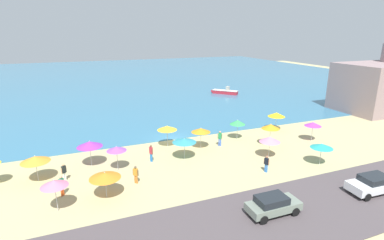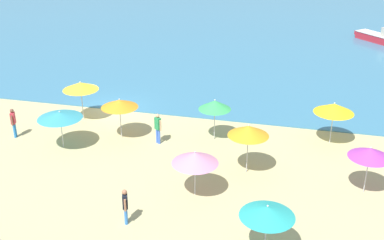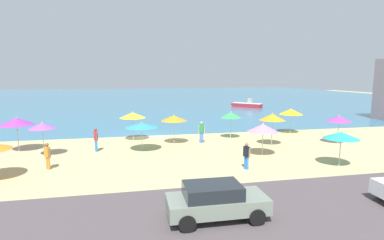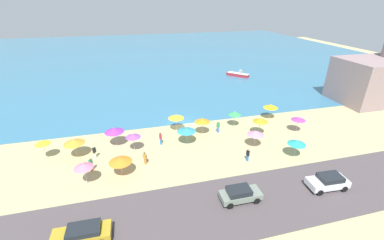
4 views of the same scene
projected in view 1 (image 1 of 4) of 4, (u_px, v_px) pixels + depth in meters
ground_plane at (173, 140)px, 36.61m from camera, size 160.00×160.00×0.00m
sea at (112, 78)px, 85.50m from camera, size 150.00×110.00×0.05m
coastal_road at (256, 223)px, 20.59m from camera, size 80.00×8.00×0.06m
beach_umbrella_0 at (238, 122)px, 36.25m from camera, size 1.86×1.86×2.50m
beach_umbrella_1 at (277, 115)px, 39.60m from camera, size 2.25×2.25×2.50m
beach_umbrella_2 at (271, 126)px, 34.07m from camera, size 2.07×2.07×2.68m
beach_umbrella_3 at (270, 139)px, 31.02m from camera, size 2.18×2.18×2.33m
beach_umbrella_4 at (105, 175)px, 23.42m from camera, size 2.47×2.47×2.18m
beach_umbrella_5 at (54, 183)px, 21.45m from camera, size 1.95×1.95×2.56m
beach_umbrella_6 at (201, 130)px, 33.34m from camera, size 2.14×2.14×2.46m
beach_umbrella_8 at (184, 141)px, 30.66m from camera, size 2.48×2.48×2.23m
beach_umbrella_9 at (313, 124)px, 35.70m from camera, size 1.97×1.97×2.42m
beach_umbrella_10 at (117, 149)px, 28.02m from camera, size 1.86×1.86×2.46m
beach_umbrella_11 at (35, 159)px, 25.93m from camera, size 2.45×2.45×2.43m
beach_umbrella_12 at (90, 144)px, 28.90m from camera, size 2.45×2.45×2.62m
beach_umbrella_13 at (167, 128)px, 33.81m from camera, size 2.24×2.24×2.57m
beach_umbrella_14 at (322, 146)px, 29.28m from camera, size 2.14×2.14×2.25m
bather_0 at (64, 171)px, 26.25m from camera, size 0.45×0.41×1.68m
bather_1 at (136, 174)px, 25.85m from camera, size 0.43×0.43×1.64m
bather_2 at (266, 163)px, 27.94m from camera, size 0.34×0.54×1.66m
bather_3 at (151, 152)px, 30.21m from camera, size 0.33×0.54×1.80m
bather_4 at (62, 185)px, 23.87m from camera, size 0.43×0.43×1.75m
bather_5 at (220, 138)px, 34.34m from camera, size 0.49×0.38×1.83m
parked_car_1 at (373, 184)px, 24.26m from camera, size 4.10×2.11×1.49m
parked_car_2 at (273, 205)px, 21.42m from camera, size 3.93×1.82×1.43m
skiff_nearshore at (225, 92)px, 63.30m from camera, size 4.74×4.89×1.62m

